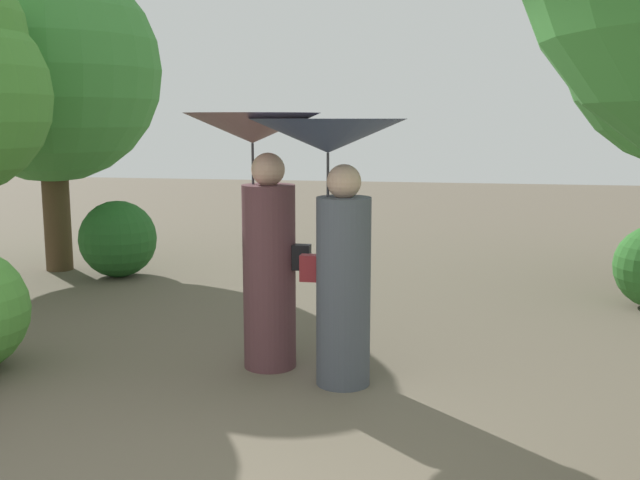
# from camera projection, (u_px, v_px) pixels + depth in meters

# --- Properties ---
(person_left) EXTENTS (1.07, 1.07, 2.04)m
(person_left) POSITION_uv_depth(u_px,v_px,m) (261.00, 202.00, 5.82)
(person_left) COLOR #563338
(person_left) RESTS_ON ground
(person_right) EXTENTS (1.15, 1.15, 1.99)m
(person_right) POSITION_uv_depth(u_px,v_px,m) (335.00, 202.00, 5.42)
(person_right) COLOR #474C56
(person_right) RESTS_ON ground
(tree_mid_left) EXTENTS (2.87, 2.87, 4.45)m
(tree_mid_left) POSITION_uv_depth(u_px,v_px,m) (47.00, 52.00, 9.39)
(tree_mid_left) COLOR #4C3823
(tree_mid_left) RESTS_ON ground
(bush_path_right) EXTENTS (0.97, 0.97, 0.97)m
(bush_path_right) POSITION_uv_depth(u_px,v_px,m) (118.00, 239.00, 9.34)
(bush_path_right) COLOR #235B23
(bush_path_right) RESTS_ON ground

